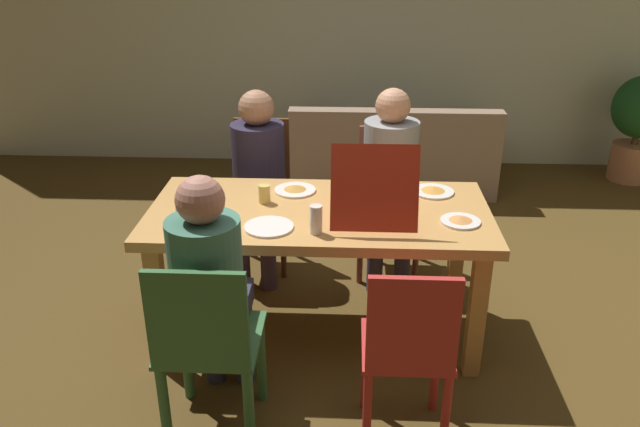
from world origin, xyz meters
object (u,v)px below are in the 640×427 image
object	(u,v)px
drinking_glass_1	(205,217)
drinking_glass_3	(317,220)
person_0	(257,168)
plate_0	(269,227)
dining_table	(319,226)
plate_3	(461,220)
chair_3	(408,351)
drinking_glass_2	(183,212)
potted_plant	(639,121)
chair_0	(262,186)
plate_2	(433,191)
couch	(391,155)
plate_1	(295,190)
person_2	(390,169)
person_1	(211,283)
drinking_glass_0	(264,194)
chair_2	(388,192)
chair_1	(208,347)

from	to	relation	value
drinking_glass_1	drinking_glass_3	size ratio (longest dim) A/B	0.72
person_0	plate_0	size ratio (longest dim) A/B	4.92
dining_table	plate_3	distance (m)	0.74
chair_3	drinking_glass_1	size ratio (longest dim) A/B	8.76
drinking_glass_2	person_0	bearing A→B (deg)	75.88
drinking_glass_3	potted_plant	world-z (taller)	potted_plant
dining_table	chair_0	bearing A→B (deg)	116.38
potted_plant	drinking_glass_1	bearing A→B (deg)	-139.61
chair_3	plate_2	bearing A→B (deg)	79.35
drinking_glass_3	couch	world-z (taller)	drinking_glass_3
plate_2	plate_3	world-z (taller)	same
plate_0	plate_1	bearing A→B (deg)	79.68
person_2	plate_3	size ratio (longest dim) A/B	6.16
person_0	chair_3	bearing A→B (deg)	-62.04
chair_3	plate_0	world-z (taller)	chair_3
person_1	drinking_glass_0	world-z (taller)	person_1
drinking_glass_3	plate_3	bearing A→B (deg)	12.49
plate_2	drinking_glass_0	xyz separation A→B (m)	(-0.92, -0.19, 0.04)
person_1	chair_3	world-z (taller)	person_1
person_2	plate_0	world-z (taller)	person_2
person_2	plate_3	distance (m)	0.89
chair_2	drinking_glass_0	size ratio (longest dim) A/B	9.29
drinking_glass_3	chair_0	bearing A→B (deg)	110.56
chair_1	drinking_glass_1	xyz separation A→B (m)	(-0.12, 0.62, 0.32)
person_0	plate_0	bearing A→B (deg)	-78.61
chair_0	plate_1	world-z (taller)	chair_0
plate_3	couch	xyz separation A→B (m)	(-0.19, 2.46, -0.50)
plate_2	chair_2	bearing A→B (deg)	109.97
person_2	plate_2	world-z (taller)	person_2
plate_2	potted_plant	xyz separation A→B (m)	(2.09, 2.28, -0.22)
person_2	plate_2	distance (m)	0.49
plate_0	plate_1	xyz separation A→B (m)	(0.09, 0.49, 0.00)
person_0	potted_plant	distance (m)	3.64
chair_1	drinking_glass_0	distance (m)	1.00
drinking_glass_2	potted_plant	world-z (taller)	potted_plant
plate_1	drinking_glass_0	size ratio (longest dim) A/B	2.31
person_1	couch	xyz separation A→B (m)	(0.95, 3.04, -0.45)
person_1	drinking_glass_2	world-z (taller)	person_1
dining_table	drinking_glass_3	world-z (taller)	drinking_glass_3
chair_3	couch	size ratio (longest dim) A/B	0.52
plate_3	drinking_glass_1	world-z (taller)	drinking_glass_1
plate_2	plate_1	bearing A→B (deg)	-178.70
person_0	chair_3	xyz separation A→B (m)	(0.84, -1.59, -0.21)
drinking_glass_2	dining_table	bearing A→B (deg)	18.49
potted_plant	plate_3	bearing A→B (deg)	-126.81
plate_3	drinking_glass_0	distance (m)	1.04
chair_0	potted_plant	xyz separation A→B (m)	(3.15, 1.68, 0.01)
chair_0	person_2	xyz separation A→B (m)	(0.84, -0.16, 0.19)
person_2	plate_3	world-z (taller)	person_2
chair_2	plate_0	xyz separation A→B (m)	(-0.65, -1.09, 0.24)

